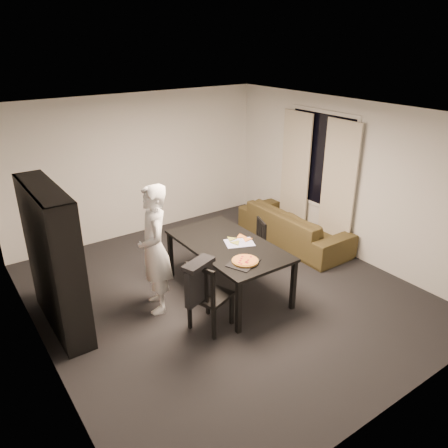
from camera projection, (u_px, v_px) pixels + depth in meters
room at (224, 211)px, 5.95m from camera, size 5.01×5.51×2.61m
window_pane at (321, 160)px, 7.63m from camera, size 0.02×1.40×1.60m
window_frame at (320, 160)px, 7.62m from camera, size 0.03×1.52×1.72m
curtain_left at (338, 188)px, 7.33m from camera, size 0.03×0.70×2.25m
curtain_right at (295, 173)px, 8.11m from camera, size 0.03×0.70×2.25m
bookshelf at (54, 260)px, 5.40m from camera, size 0.35×1.50×1.90m
dining_table at (228, 248)px, 6.23m from camera, size 1.04×1.87×0.78m
chair_left at (206, 293)px, 5.44m from camera, size 0.58×0.58×0.97m
chair_right at (255, 242)px, 6.97m from camera, size 0.49×0.49×0.83m
draped_jacket at (199, 280)px, 5.24m from camera, size 0.47×0.32×0.54m
person at (155, 250)px, 5.78m from camera, size 0.60×0.75×1.79m
baking_tray at (243, 263)px, 5.67m from camera, size 0.50×0.45×0.01m
pepperoni_pizza at (245, 261)px, 5.68m from camera, size 0.35×0.35×0.03m
kitchen_towel at (239, 243)px, 6.23m from camera, size 0.48×0.43×0.01m
pizza_slices at (238, 239)px, 6.31m from camera, size 0.46×0.42×0.01m
sofa at (294, 226)px, 7.91m from camera, size 0.87×2.21×0.65m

